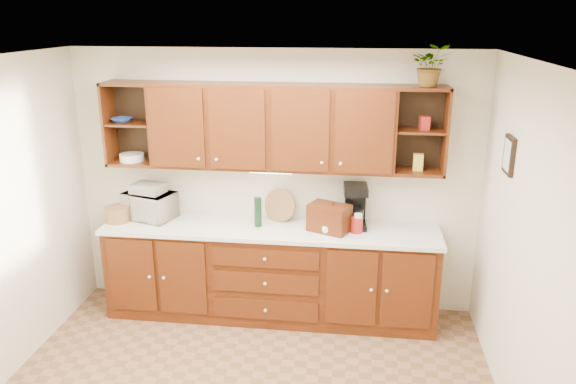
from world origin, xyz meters
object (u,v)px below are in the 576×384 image
(bread_box, at_px, (329,218))
(potted_plant, at_px, (431,65))
(coffee_maker, at_px, (355,206))
(microwave, at_px, (150,205))

(bread_box, distance_m, potted_plant, 1.64)
(bread_box, distance_m, coffee_maker, 0.30)
(microwave, xyz_separation_m, coffee_maker, (2.04, 0.05, 0.07))
(bread_box, relative_size, coffee_maker, 0.90)
(bread_box, xyz_separation_m, potted_plant, (0.84, 0.13, 1.40))
(bread_box, xyz_separation_m, coffee_maker, (0.24, 0.17, 0.07))
(coffee_maker, relative_size, potted_plant, 1.14)
(microwave, relative_size, coffee_maker, 1.16)
(potted_plant, bearing_deg, microwave, -179.87)
(microwave, xyz_separation_m, potted_plant, (2.64, 0.01, 1.40))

